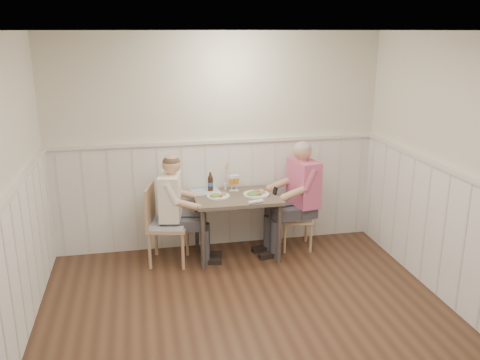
% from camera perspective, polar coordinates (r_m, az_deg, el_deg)
% --- Properties ---
extents(ground_plane, '(4.50, 4.50, 0.00)m').
position_cam_1_polar(ground_plane, '(4.59, 2.29, -18.09)').
color(ground_plane, '#42281B').
extents(room_shell, '(4.04, 4.54, 2.60)m').
position_cam_1_polar(room_shell, '(3.93, 2.54, 0.44)').
color(room_shell, silver).
rests_on(room_shell, ground).
extents(wainscot, '(4.00, 4.49, 1.34)m').
position_cam_1_polar(wainscot, '(4.84, 0.43, -6.80)').
color(wainscot, silver).
rests_on(wainscot, ground).
extents(dining_table, '(0.98, 0.70, 0.75)m').
position_cam_1_polar(dining_table, '(5.94, -0.39, -2.67)').
color(dining_table, brown).
rests_on(dining_table, ground).
extents(chair_right, '(0.42, 0.42, 0.79)m').
position_cam_1_polar(chair_right, '(6.27, 6.78, -3.90)').
color(chair_right, tan).
rests_on(chair_right, ground).
extents(chair_left, '(0.53, 0.53, 0.93)m').
position_cam_1_polar(chair_left, '(5.88, -8.64, -4.61)').
color(chair_left, tan).
rests_on(chair_left, ground).
extents(man_in_pink, '(0.69, 0.49, 1.38)m').
position_cam_1_polar(man_in_pink, '(6.17, 6.72, -2.74)').
color(man_in_pink, '#3F3F47').
rests_on(man_in_pink, ground).
extents(diner_cream, '(0.65, 0.46, 1.30)m').
position_cam_1_polar(diner_cream, '(5.87, -7.37, -4.17)').
color(diner_cream, '#3F3F47').
rests_on(diner_cream, ground).
extents(plate_man, '(0.30, 0.30, 0.08)m').
position_cam_1_polar(plate_man, '(5.92, 1.76, -1.51)').
color(plate_man, white).
rests_on(plate_man, dining_table).
extents(plate_diner, '(0.27, 0.27, 0.07)m').
position_cam_1_polar(plate_diner, '(5.86, -2.57, -1.74)').
color(plate_diner, white).
rests_on(plate_diner, dining_table).
extents(beer_glass_a, '(0.08, 0.08, 0.19)m').
position_cam_1_polar(beer_glass_a, '(6.06, -0.42, -0.03)').
color(beer_glass_a, silver).
rests_on(beer_glass_a, dining_table).
extents(beer_glass_b, '(0.07, 0.07, 0.18)m').
position_cam_1_polar(beer_glass_b, '(6.05, -0.94, -0.10)').
color(beer_glass_b, silver).
rests_on(beer_glass_b, dining_table).
extents(beer_bottle, '(0.06, 0.06, 0.23)m').
position_cam_1_polar(beer_bottle, '(6.06, -3.34, -0.32)').
color(beer_bottle, black).
rests_on(beer_bottle, dining_table).
extents(rolled_napkin, '(0.18, 0.08, 0.04)m').
position_cam_1_polar(rolled_napkin, '(5.65, 1.75, -2.46)').
color(rolled_napkin, white).
rests_on(rolled_napkin, dining_table).
extents(grass_vase, '(0.04, 0.04, 0.36)m').
position_cam_1_polar(grass_vase, '(6.09, -1.68, 0.38)').
color(grass_vase, silver).
rests_on(grass_vase, dining_table).
extents(gingham_mat, '(0.35, 0.29, 0.01)m').
position_cam_1_polar(gingham_mat, '(6.07, -3.91, -1.29)').
color(gingham_mat, '#7296C5').
rests_on(gingham_mat, dining_table).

